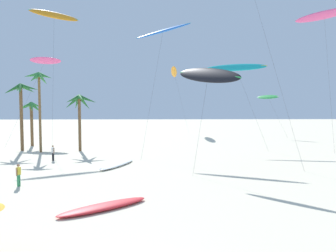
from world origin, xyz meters
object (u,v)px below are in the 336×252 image
Objects in this scene: flying_kite_5 at (54,15)px; flying_kite_6 at (163,31)px; grounded_kite_0 at (117,164)px; person_foreground_walker at (53,152)px; grounded_kite_1 at (104,206)px; flying_kite_2 at (174,72)px; flying_kite_8 at (236,67)px; person_near_left at (18,174)px; flying_kite_1 at (324,15)px; palm_tree_2 at (79,105)px; flying_kite_0 at (45,61)px; palm_tree_1 at (21,96)px; palm_tree_0 at (31,111)px; palm_tree_3 at (39,85)px; flying_kite_3 at (268,97)px; flying_kite_4 at (208,75)px.

flying_kite_6 is (16.60, -5.56, -3.69)m from flying_kite_5.
grounded_kite_0 is 3.56× the size of person_foreground_walker.
flying_kite_2 is at bearing 82.49° from grounded_kite_1.
flying_kite_8 is 7.70× the size of person_near_left.
flying_kite_5 is at bearing 170.01° from flying_kite_1.
flying_kite_2 is 29.87m from flying_kite_5.
palm_tree_2 is 18.32m from flying_kite_0.
palm_tree_1 is 28.66m from grounded_kite_1.
palm_tree_3 is at bearing -59.56° from palm_tree_0.
flying_kite_6 reaches higher than person_foreground_walker.
palm_tree_3 is at bearing -151.61° from flying_kite_3.
person_near_left is (0.25, -17.74, -5.17)m from palm_tree_2.
flying_kite_0 is at bearing 163.08° from flying_kite_1.
palm_tree_0 is at bearing 119.23° from grounded_kite_1.
flying_kite_2 is 2.59× the size of grounded_kite_0.
flying_kite_8 reaches higher than palm_tree_1.
flying_kite_0 reaches higher than flying_kite_4.
flying_kite_1 is at bearing 29.55° from person_near_left.
flying_kite_1 is 39.24m from grounded_kite_1.
flying_kite_0 reaches higher than grounded_kite_1.
flying_kite_5 is 29.20m from grounded_kite_0.
person_foreground_walker reaches higher than grounded_kite_1.
grounded_kite_1 is at bearing -98.62° from flying_kite_6.
flying_kite_4 is at bearing 53.25° from grounded_kite_1.
grounded_kite_1 is (0.97, -12.45, 0.00)m from grounded_kite_0.
flying_kite_1 reaches higher than grounded_kite_0.
flying_kite_1 reaches higher than flying_kite_3.
flying_kite_0 is 1.76× the size of flying_kite_3.
palm_tree_1 is at bearing -127.37° from flying_kite_2.
person_near_left is at bearing -131.10° from flying_kite_3.
flying_kite_1 is 1.98× the size of flying_kite_4.
flying_kite_5 is at bearing 161.48° from flying_kite_6.
palm_tree_3 reaches higher than person_near_left.
palm_tree_2 is 22.96m from flying_kite_8.
person_foreground_walker is at bearing 156.42° from grounded_kite_0.
palm_tree_1 is at bearing -81.12° from palm_tree_0.
flying_kite_5 is at bearing 102.97° from person_near_left.
flying_kite_2 is 0.88× the size of flying_kite_6.
flying_kite_4 is (-18.12, -13.55, -9.71)m from flying_kite_1.
person_near_left is at bearing -161.16° from flying_kite_4.
flying_kite_8 is (7.72, -24.88, -2.41)m from flying_kite_2.
flying_kite_2 is (14.13, 29.20, 8.03)m from palm_tree_2.
flying_kite_2 is 41.56m from person_foreground_walker.
flying_kite_2 is at bearing 46.26° from palm_tree_0.
flying_kite_8 is 2.51× the size of grounded_kite_1.
flying_kite_1 is at bearing -16.92° from flying_kite_0.
flying_kite_1 is 24.62m from flying_kite_4.
palm_tree_1 is at bearing -175.58° from flying_kite_6.
palm_tree_3 is 22.78m from flying_kite_4.
flying_kite_2 is at bearing 150.77° from flying_kite_3.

